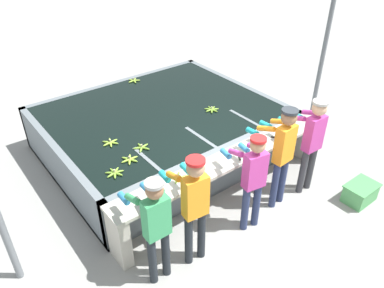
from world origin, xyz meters
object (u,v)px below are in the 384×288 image
Objects in this scene: worker_0 at (155,222)px; knife_1 at (239,156)px; worker_1 at (194,201)px; banana_bunch_floating_4 at (134,81)px; worker_4 at (311,138)px; banana_bunch_floating_3 at (110,142)px; worker_3 at (282,149)px; worker_2 at (253,175)px; banana_bunch_floating_1 at (115,173)px; crate at (360,193)px; support_post_right at (323,55)px; banana_bunch_ledge_0 at (180,178)px; banana_bunch_floating_5 at (142,147)px; banana_bunch_floating_2 at (130,159)px; knife_0 at (278,138)px; banana_bunch_floating_0 at (212,109)px.

knife_1 is at bearing 14.57° from worker_0.
banana_bunch_floating_4 is at bearing 69.82° from worker_1.
worker_1 reaches higher than banana_bunch_floating_4.
worker_4 is 5.97× the size of banana_bunch_floating_3.
banana_bunch_floating_4 is (-0.28, 3.92, -0.17)m from worker_3.
worker_3 reaches higher than worker_2.
banana_bunch_floating_1 is 3.97m from crate.
worker_3 is 0.54× the size of support_post_right.
worker_3 is 6.27× the size of banana_bunch_ledge_0.
worker_0 reaches higher than banana_bunch_floating_4.
worker_4 is at bearing -76.98° from banana_bunch_floating_4.
banana_bunch_floating_4 reaches higher than crate.
banana_bunch_ledge_0 reaches higher than banana_bunch_floating_5.
banana_bunch_floating_2 and banana_bunch_floating_3 have the same top height.
banana_bunch_floating_3 reaches higher than knife_0.
banana_bunch_floating_4 is at bearing 101.18° from knife_0.
worker_4 is at bearing -24.29° from banana_bunch_floating_1.
banana_bunch_floating_2 is at bearing 143.33° from crate.
worker_1 is 3.10m from crate.
worker_4 is 6.12× the size of banana_bunch_ledge_0.
worker_1 is 1.38m from banana_bunch_floating_1.
worker_3 is at bearing -85.98° from banana_bunch_floating_4.
worker_3 is 5.71× the size of knife_0.
banana_bunch_floating_4 reaches higher than knife_0.
banana_bunch_floating_3 is at bearing 118.77° from worker_2.
banana_bunch_floating_2 is 1.02× the size of banana_bunch_floating_5.
banana_bunch_floating_0 is at bearing 37.17° from worker_0.
banana_bunch_floating_0 is at bearing 65.27° from knife_1.
worker_1 is at bearing -110.18° from banana_bunch_floating_4.
worker_3 is at bearing 143.61° from crate.
support_post_right is (2.56, 1.24, 0.54)m from worker_3.
banana_bunch_floating_5 reaches higher than crate.
worker_0 is at bearing -116.00° from banana_bunch_floating_5.
worker_1 is 2.07m from banana_bunch_floating_3.
worker_0 is at bearing -107.83° from banana_bunch_floating_2.
knife_1 is (1.05, -0.11, -0.01)m from banana_bunch_ledge_0.
crate is at bearing -14.74° from worker_1.
banana_bunch_floating_3 is at bearing -129.17° from banana_bunch_floating_4.
banana_bunch_floating_3 is at bearing 145.21° from knife_0.
knife_1 is (-0.46, 0.44, -0.18)m from worker_3.
banana_bunch_floating_0 is at bearing 99.00° from knife_0.
worker_2 is 0.72m from worker_3.
banana_bunch_floating_0 is at bearing 13.03° from banana_bunch_floating_2.
banana_bunch_floating_5 is 2.25m from knife_0.
banana_bunch_floating_0 reaches higher than knife_0.
support_post_right is at bearing -9.64° from banana_bunch_floating_3.
banana_bunch_floating_1 is at bearing -154.92° from banana_bunch_floating_2.
crate is (0.49, -0.78, -0.86)m from worker_4.
banana_bunch_floating_3 is at bearing 77.54° from worker_0.
worker_4 is at bearing -24.20° from knife_1.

